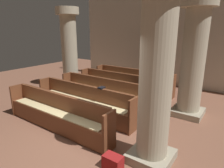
{
  "coord_description": "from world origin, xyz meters",
  "views": [
    {
      "loc": [
        2.91,
        -2.93,
        2.59
      ],
      "look_at": [
        -0.83,
        2.37,
        0.75
      ],
      "focal_mm": 31.4,
      "sensor_mm": 36.0,
      "label": 1
    }
  ],
  "objects_px": {
    "lectern": "(153,77)",
    "pew_row_4": "(56,111)",
    "kneeler_box_red": "(113,162)",
    "pew_row_3": "(83,100)",
    "hymn_book": "(101,88)",
    "pillar_aisle_rear": "(156,74)",
    "pew_row_0": "(133,79)",
    "pillar_aisle_side": "(193,57)",
    "pew_row_1": "(119,85)",
    "pew_row_2": "(103,92)",
    "pillar_far_side": "(69,47)"
  },
  "relations": [
    {
      "from": "pew_row_3",
      "to": "lectern",
      "type": "bearing_deg",
      "value": 83.5
    },
    {
      "from": "pew_row_3",
      "to": "pillar_far_side",
      "type": "height_order",
      "value": "pillar_far_side"
    },
    {
      "from": "pillar_far_side",
      "to": "kneeler_box_red",
      "type": "distance_m",
      "value": 6.0
    },
    {
      "from": "pew_row_0",
      "to": "pillar_aisle_side",
      "type": "height_order",
      "value": "pillar_aisle_side"
    },
    {
      "from": "pillar_aisle_side",
      "to": "hymn_book",
      "type": "xyz_separation_m",
      "value": [
        -2.03,
        -1.74,
        -0.85
      ]
    },
    {
      "from": "hymn_book",
      "to": "pillar_aisle_rear",
      "type": "bearing_deg",
      "value": -25.43
    },
    {
      "from": "pew_row_2",
      "to": "pew_row_4",
      "type": "distance_m",
      "value": 2.04
    },
    {
      "from": "pew_row_1",
      "to": "lectern",
      "type": "distance_m",
      "value": 2.12
    },
    {
      "from": "pew_row_4",
      "to": "hymn_book",
      "type": "distance_m",
      "value": 1.42
    },
    {
      "from": "pillar_aisle_side",
      "to": "pillar_aisle_rear",
      "type": "xyz_separation_m",
      "value": [
        0.0,
        -2.7,
        -0.0
      ]
    },
    {
      "from": "pew_row_3",
      "to": "pillar_aisle_side",
      "type": "height_order",
      "value": "pillar_aisle_side"
    },
    {
      "from": "pillar_aisle_side",
      "to": "pillar_aisle_rear",
      "type": "relative_size",
      "value": 1.0
    },
    {
      "from": "pew_row_2",
      "to": "lectern",
      "type": "bearing_deg",
      "value": 81.37
    },
    {
      "from": "pew_row_4",
      "to": "lectern",
      "type": "bearing_deg",
      "value": 84.78
    },
    {
      "from": "lectern",
      "to": "pew_row_4",
      "type": "bearing_deg",
      "value": -95.22
    },
    {
      "from": "pew_row_0",
      "to": "pew_row_4",
      "type": "relative_size",
      "value": 1.0
    },
    {
      "from": "pillar_aisle_side",
      "to": "lectern",
      "type": "height_order",
      "value": "pillar_aisle_side"
    },
    {
      "from": "pew_row_4",
      "to": "hymn_book",
      "type": "xyz_separation_m",
      "value": [
        0.58,
        1.22,
        0.45
      ]
    },
    {
      "from": "pew_row_2",
      "to": "pillar_far_side",
      "type": "relative_size",
      "value": 1.03
    },
    {
      "from": "pew_row_2",
      "to": "kneeler_box_red",
      "type": "bearing_deg",
      "value": -49.12
    },
    {
      "from": "pew_row_2",
      "to": "kneeler_box_red",
      "type": "xyz_separation_m",
      "value": [
        2.12,
        -2.45,
        -0.37
      ]
    },
    {
      "from": "pew_row_1",
      "to": "kneeler_box_red",
      "type": "bearing_deg",
      "value": -58.58
    },
    {
      "from": "pillar_aisle_rear",
      "to": "lectern",
      "type": "height_order",
      "value": "pillar_aisle_rear"
    },
    {
      "from": "pew_row_2",
      "to": "pillar_aisle_rear",
      "type": "distance_m",
      "value": 3.42
    },
    {
      "from": "pillar_far_side",
      "to": "pillar_aisle_rear",
      "type": "distance_m",
      "value": 5.84
    },
    {
      "from": "pew_row_0",
      "to": "kneeler_box_red",
      "type": "relative_size",
      "value": 9.63
    },
    {
      "from": "pew_row_4",
      "to": "lectern",
      "type": "height_order",
      "value": "lectern"
    },
    {
      "from": "kneeler_box_red",
      "to": "pillar_aisle_rear",
      "type": "bearing_deg",
      "value": 53.55
    },
    {
      "from": "pew_row_3",
      "to": "pew_row_4",
      "type": "distance_m",
      "value": 1.02
    },
    {
      "from": "lectern",
      "to": "pew_row_0",
      "type": "bearing_deg",
      "value": -114.2
    },
    {
      "from": "pew_row_3",
      "to": "pillar_aisle_rear",
      "type": "relative_size",
      "value": 1.03
    },
    {
      "from": "pillar_aisle_side",
      "to": "pillar_far_side",
      "type": "bearing_deg",
      "value": 179.93
    },
    {
      "from": "pillar_far_side",
      "to": "kneeler_box_red",
      "type": "relative_size",
      "value": 9.31
    },
    {
      "from": "pew_row_0",
      "to": "pew_row_3",
      "type": "distance_m",
      "value": 3.07
    },
    {
      "from": "pillar_aisle_rear",
      "to": "kneeler_box_red",
      "type": "distance_m",
      "value": 1.85
    },
    {
      "from": "pillar_aisle_side",
      "to": "kneeler_box_red",
      "type": "height_order",
      "value": "pillar_aisle_side"
    },
    {
      "from": "pew_row_1",
      "to": "lectern",
      "type": "height_order",
      "value": "lectern"
    },
    {
      "from": "kneeler_box_red",
      "to": "pillar_far_side",
      "type": "bearing_deg",
      "value": 144.28
    },
    {
      "from": "pew_row_1",
      "to": "pillar_aisle_side",
      "type": "height_order",
      "value": "pillar_aisle_side"
    },
    {
      "from": "pew_row_1",
      "to": "pillar_aisle_side",
      "type": "distance_m",
      "value": 2.91
    },
    {
      "from": "pew_row_0",
      "to": "kneeler_box_red",
      "type": "height_order",
      "value": "pew_row_0"
    },
    {
      "from": "pew_row_0",
      "to": "pew_row_1",
      "type": "relative_size",
      "value": 1.0
    },
    {
      "from": "pew_row_1",
      "to": "pew_row_2",
      "type": "bearing_deg",
      "value": -90.0
    },
    {
      "from": "pew_row_2",
      "to": "pew_row_1",
      "type": "bearing_deg",
      "value": 90.0
    },
    {
      "from": "kneeler_box_red",
      "to": "pew_row_3",
      "type": "bearing_deg",
      "value": 146.03
    },
    {
      "from": "pew_row_0",
      "to": "pew_row_1",
      "type": "distance_m",
      "value": 1.02
    },
    {
      "from": "pillar_aisle_side",
      "to": "hymn_book",
      "type": "height_order",
      "value": "pillar_aisle_side"
    },
    {
      "from": "pillar_aisle_rear",
      "to": "hymn_book",
      "type": "xyz_separation_m",
      "value": [
        -2.03,
        0.96,
        -0.85
      ]
    },
    {
      "from": "kneeler_box_red",
      "to": "pew_row_0",
      "type": "bearing_deg",
      "value": 115.27
    },
    {
      "from": "pew_row_2",
      "to": "hymn_book",
      "type": "distance_m",
      "value": 1.11
    }
  ]
}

